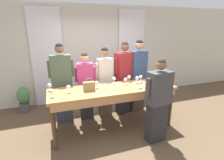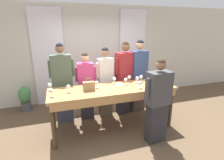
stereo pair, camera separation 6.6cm
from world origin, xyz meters
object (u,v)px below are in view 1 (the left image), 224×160
(wine_glass_front_left, at_px, (68,87))
(guest_pink_top, at_px, (86,86))
(wine_glass_back_left, at_px, (140,83))
(handbag, at_px, (89,86))
(host_pouring, at_px, (158,102))
(guest_navy_coat, at_px, (138,75))
(wine_glass_center_left, at_px, (137,78))
(guest_olive_jacket, at_px, (62,84))
(wine_glass_back_mid, at_px, (126,80))
(wine_glass_back_right, at_px, (141,77))
(wine_glass_front_right, at_px, (49,86))
(wine_glass_center_mid, at_px, (114,79))
(guest_striped_shirt, at_px, (124,78))
(potted_plant, at_px, (24,98))
(wine_bottle, at_px, (163,78))
(wine_glass_by_bottle, at_px, (52,91))
(tasting_bar, at_px, (114,93))
(wine_glass_near_host, at_px, (97,83))
(wine_glass_center_right, at_px, (129,77))
(guest_cream_sweater, at_px, (105,81))

(wine_glass_front_left, xyz_separation_m, guest_pink_top, (0.45, 0.64, -0.24))
(wine_glass_front_left, distance_m, wine_glass_back_left, 1.44)
(handbag, height_order, wine_glass_back_left, handbag)
(host_pouring, bearing_deg, guest_navy_coat, 79.19)
(wine_glass_center_left, xyz_separation_m, wine_glass_back_left, (-0.11, -0.34, -0.00))
(guest_pink_top, bearing_deg, guest_olive_jacket, 180.00)
(wine_glass_back_mid, distance_m, wine_glass_back_right, 0.43)
(wine_glass_front_right, relative_size, host_pouring, 0.09)
(wine_glass_center_mid, distance_m, wine_glass_back_left, 0.61)
(guest_striped_shirt, height_order, potted_plant, guest_striped_shirt)
(wine_bottle, height_order, wine_glass_by_bottle, wine_bottle)
(handbag, xyz_separation_m, wine_glass_front_right, (-0.74, 0.26, 0.01))
(wine_glass_front_left, relative_size, guest_pink_top, 0.09)
(tasting_bar, xyz_separation_m, wine_glass_by_bottle, (-1.21, -0.08, 0.20))
(guest_pink_top, bearing_deg, wine_glass_back_right, -20.46)
(wine_glass_by_bottle, bearing_deg, wine_glass_back_left, -2.77)
(wine_glass_front_right, xyz_separation_m, wine_glass_near_host, (0.92, -0.15, 0.00))
(wine_glass_front_left, distance_m, wine_glass_center_right, 1.41)
(wine_glass_back_left, height_order, guest_cream_sweater, guest_cream_sweater)
(wine_glass_front_left, distance_m, wine_glass_center_left, 1.53)
(wine_bottle, height_order, wine_glass_center_left, wine_bottle)
(wine_bottle, height_order, guest_navy_coat, guest_navy_coat)
(wine_bottle, distance_m, guest_navy_coat, 0.79)
(wine_glass_center_mid, height_order, wine_glass_back_left, same)
(wine_glass_back_mid, bearing_deg, wine_glass_center_mid, 145.90)
(tasting_bar, distance_m, wine_glass_back_mid, 0.42)
(wine_glass_front_left, height_order, wine_glass_back_mid, same)
(guest_olive_jacket, bearing_deg, wine_glass_center_right, -15.10)
(wine_glass_center_left, relative_size, guest_pink_top, 0.09)
(wine_bottle, bearing_deg, guest_striped_shirt, 129.46)
(wine_glass_center_mid, distance_m, guest_cream_sweater, 0.44)
(tasting_bar, height_order, wine_glass_front_left, wine_glass_front_left)
(wine_glass_front_right, distance_m, guest_olive_jacket, 0.50)
(wine_glass_center_left, relative_size, wine_glass_near_host, 1.00)
(wine_glass_center_right, height_order, wine_glass_by_bottle, same)
(tasting_bar, xyz_separation_m, wine_glass_front_right, (-1.25, 0.28, 0.20))
(host_pouring, bearing_deg, wine_glass_by_bottle, 163.52)
(guest_olive_jacket, relative_size, host_pouring, 1.12)
(wine_glass_by_bottle, height_order, guest_pink_top, guest_pink_top)
(wine_glass_center_left, distance_m, wine_glass_near_host, 0.95)
(wine_glass_near_host, bearing_deg, wine_glass_back_mid, 2.22)
(tasting_bar, xyz_separation_m, guest_navy_coat, (0.92, 0.70, 0.12))
(wine_glass_center_left, bearing_deg, wine_glass_back_right, 28.14)
(tasting_bar, relative_size, wine_glass_center_mid, 17.18)
(wine_glass_back_right, distance_m, wine_glass_near_host, 1.08)
(wine_glass_front_right, height_order, wine_glass_back_right, same)
(wine_glass_center_right, xyz_separation_m, wine_glass_back_right, (0.27, -0.06, 0.00))
(tasting_bar, relative_size, wine_glass_front_left, 17.18)
(tasting_bar, height_order, wine_glass_front_right, wine_glass_front_right)
(wine_glass_center_left, xyz_separation_m, wine_glass_center_mid, (-0.50, 0.12, 0.00))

